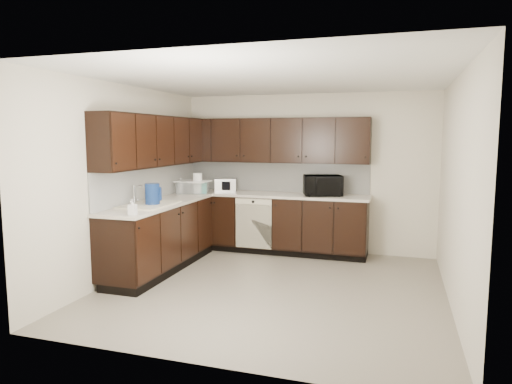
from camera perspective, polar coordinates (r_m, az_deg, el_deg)
floor at (r=5.68m, az=2.14°, el=-11.88°), size 4.00×4.00×0.00m
ceiling at (r=5.42m, az=2.26°, el=14.02°), size 4.00×4.00×0.00m
wall_back at (r=7.35m, az=6.32°, el=2.36°), size 4.00×0.02×2.50m
wall_left at (r=6.24m, az=-15.82°, el=1.33°), size 0.02×4.00×2.50m
wall_right at (r=5.25m, az=23.75°, el=-0.01°), size 0.02×4.00×2.50m
wall_front at (r=3.54m, az=-6.39°, el=-2.59°), size 4.00×0.02×2.50m
lower_cabinets at (r=6.89m, az=-3.50°, el=-4.94°), size 3.00×2.80×0.90m
countertop at (r=6.81m, az=-3.56°, el=-0.77°), size 3.03×2.83×0.04m
backsplash at (r=7.05m, az=-4.55°, el=1.62°), size 3.00×2.80×0.48m
upper_cabinets at (r=6.87m, az=-4.06°, el=6.41°), size 3.00×2.80×0.70m
dishwasher at (r=7.05m, az=-0.30°, el=-3.57°), size 0.58×0.04×0.78m
sink at (r=6.11m, az=-13.27°, el=-2.21°), size 0.54×0.82×0.42m
microwave at (r=6.98m, az=8.33°, el=0.81°), size 0.65×0.54×0.31m
soap_bottle_a at (r=5.40m, az=-15.19°, el=-1.84°), size 0.09×0.09×0.18m
soap_bottle_b at (r=7.30m, az=-9.39°, el=0.79°), size 0.11×0.11×0.24m
toaster_oven at (r=7.45m, az=-3.87°, el=0.89°), size 0.41×0.36×0.21m
storage_bin at (r=7.28m, az=-7.90°, el=0.59°), size 0.57×0.49×0.19m
blue_pitcher at (r=6.06m, az=-12.83°, el=-0.31°), size 0.21×0.21×0.29m
teal_tumbler at (r=7.20m, az=-6.51°, el=0.49°), size 0.10×0.10×0.18m
paper_towel_roll at (r=7.24m, az=-7.31°, el=1.09°), size 0.15×0.15×0.32m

